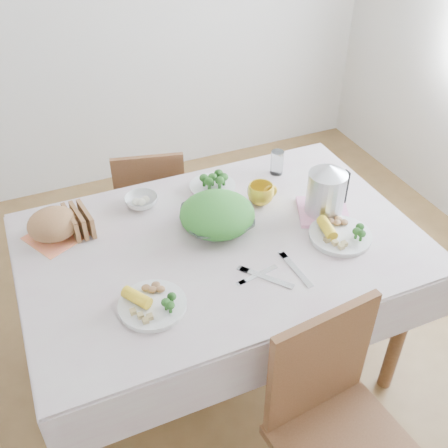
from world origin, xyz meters
name	(u,v)px	position (x,y,z in m)	size (l,w,h in m)	color
floor	(222,364)	(0.00, 0.00, 0.00)	(3.60, 3.60, 0.00)	brown
dining_table	(222,309)	(0.00, 0.00, 0.38)	(1.40, 0.90, 0.75)	brown
tablecloth	(221,241)	(0.00, 0.00, 0.76)	(1.50, 1.00, 0.01)	beige
chair_near	(348,447)	(0.11, -0.78, 0.47)	(0.41, 0.41, 0.90)	brown
chair_far	(150,195)	(-0.06, 0.82, 0.47)	(0.36, 0.36, 0.79)	brown
salad_bowl	(217,220)	(0.02, 0.08, 0.80)	(0.28, 0.28, 0.07)	white
dinner_plate_left	(152,305)	(-0.34, -0.23, 0.77)	(0.23, 0.23, 0.02)	white
dinner_plate_right	(340,236)	(0.43, -0.17, 0.77)	(0.24, 0.24, 0.02)	white
broccoli_plate	(213,186)	(0.10, 0.34, 0.77)	(0.20, 0.20, 0.02)	beige
napkin	(56,236)	(-0.58, 0.27, 0.76)	(0.19, 0.19, 0.00)	#FD8456
bread_loaf	(53,225)	(-0.58, 0.27, 0.82)	(0.19, 0.18, 0.12)	#8D5E37
fruit_bowl	(141,201)	(-0.22, 0.34, 0.78)	(0.14, 0.14, 0.04)	white
yellow_mug	(261,194)	(0.25, 0.16, 0.81)	(0.11, 0.11, 0.09)	gold
glass_tumbler	(277,161)	(0.42, 0.34, 0.83)	(0.06, 0.06, 0.11)	white
pink_tray	(323,212)	(0.45, -0.01, 0.77)	(0.20, 0.20, 0.02)	pink
electric_kettle	(326,189)	(0.45, -0.01, 0.88)	(0.15, 0.15, 0.22)	#B2B5BA
fork_left	(266,278)	(0.06, -0.25, 0.76)	(0.02, 0.20, 0.00)	silver
fork_right	(296,270)	(0.18, -0.26, 0.76)	(0.02, 0.20, 0.00)	silver
knife	(258,275)	(0.04, -0.23, 0.76)	(0.02, 0.16, 0.00)	silver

